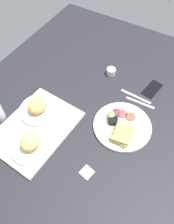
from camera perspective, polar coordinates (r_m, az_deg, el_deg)
name	(u,v)px	position (r cm, az deg, el deg)	size (l,w,h in cm)	color
ground_plane	(90,123)	(123.24, 0.73, -2.71)	(190.00, 150.00, 3.00)	black
serving_tray	(36,128)	(121.62, -12.88, -4.09)	(45.00, 33.00, 1.60)	#9EA0A3
bread_plate_near	(31,144)	(113.23, -14.17, -7.85)	(20.54, 20.54, 8.60)	white
bread_plate_far	(38,107)	(124.27, -12.30, 1.15)	(21.72, 21.72, 8.88)	white
plate_with_salad	(121,126)	(119.83, 8.71, -3.50)	(30.81, 30.81, 5.40)	white
espresso_cup	(111,72)	(144.14, 6.14, 10.21)	(5.60, 5.60, 4.00)	silver
fork	(140,103)	(132.63, 13.37, 2.35)	(17.00, 1.40, 0.50)	#B7B7BC
knife	(136,96)	(135.00, 12.31, 3.90)	(19.00, 1.40, 0.50)	#B7B7BC
cell_phone	(152,89)	(141.11, 16.28, 5.68)	(14.40, 7.20, 0.80)	black
sticky_note	(87,172)	(108.99, -0.03, -15.06)	(5.60, 5.60, 0.12)	pink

